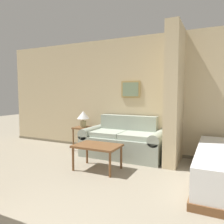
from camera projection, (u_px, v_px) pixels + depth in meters
The scene contains 6 objects.
wall_back at pixel (144, 95), 4.89m from camera, with size 7.73×0.16×2.60m.
wall_partition_pillar at pixel (174, 95), 4.12m from camera, with size 0.24×0.87×2.60m.
couch at pixel (124, 141), 4.66m from camera, with size 1.74×0.84×0.85m.
coffee_table at pixel (97, 148), 3.82m from camera, with size 0.79×0.53×0.44m.
side_table at pixel (83, 131), 5.16m from camera, with size 0.40×0.40×0.55m.
table_lamp at pixel (83, 116), 5.13m from camera, with size 0.29×0.29×0.38m.
Camera 1 is at (1.46, -0.63, 1.34)m, focal length 35.00 mm.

